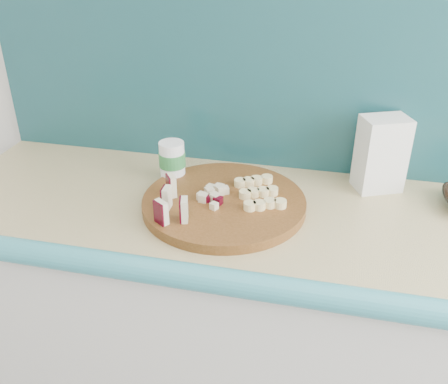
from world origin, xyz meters
The scene contains 9 objects.
kitchen_counter centered at (0.10, 1.50, 0.46)m, with size 2.20×0.63×0.91m.
backsplash centered at (0.10, 1.79, 1.16)m, with size 2.20×0.02×0.50m, color teal.
cutting_board centered at (-0.22, 1.50, 0.92)m, with size 0.43×0.43×0.03m, color #4C2B10.
apple_wedges centered at (-0.33, 1.41, 0.97)m, with size 0.10×0.18×0.06m.
apple_chunks centered at (-0.24, 1.49, 0.95)m, with size 0.07×0.07×0.02m.
banana_slices centered at (-0.13, 1.54, 0.95)m, with size 0.16×0.18×0.02m.
flour_bag centered at (0.18, 1.70, 1.02)m, with size 0.12×0.09×0.21m, color silver.
canister centered at (-0.39, 1.61, 0.97)m, with size 0.08×0.08×0.12m.
banana_peel centered at (-0.30, 1.57, 0.91)m, with size 0.22×0.19×0.01m.
Camera 1 is at (0.04, 0.39, 1.60)m, focal length 40.00 mm.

